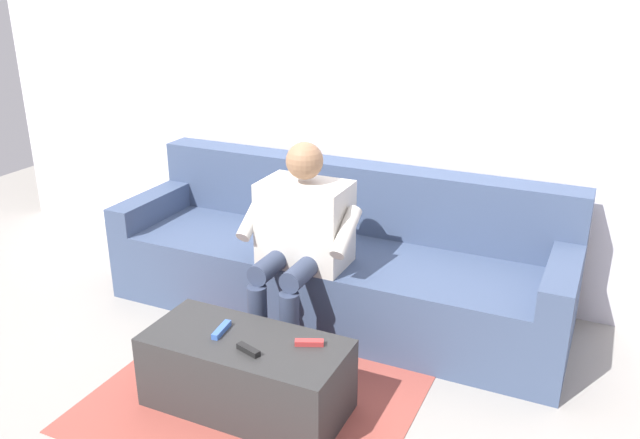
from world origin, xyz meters
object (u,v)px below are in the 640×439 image
person_solo_seated (300,232)px  remote_red (309,343)px  coffee_table (246,373)px  couch (339,262)px  remote_black (248,350)px  remote_blue (221,330)px

person_solo_seated → remote_red: (-0.34, 0.59, -0.24)m
coffee_table → person_solo_seated: person_solo_seated is taller
couch → coffee_table: couch is taller
remote_red → person_solo_seated: bearing=96.1°
coffee_table → person_solo_seated: 0.80m
remote_black → couch: bearing=-69.0°
coffee_table → remote_black: remote_black is taller
remote_black → remote_blue: same height
remote_blue → coffee_table: bearing=79.2°
remote_black → remote_blue: size_ratio=0.84×
couch → remote_black: couch is taller
couch → remote_red: bearing=106.0°
couch → person_solo_seated: bearing=80.9°
remote_blue → person_solo_seated: bearing=167.4°
remote_red → remote_blue: remote_blue is taller
couch → remote_red: 1.01m
couch → remote_blue: bearing=83.0°
couch → remote_black: bearing=93.4°
couch → coffee_table: bearing=90.0°
person_solo_seated → remote_blue: (0.07, 0.67, -0.24)m
coffee_table → remote_blue: bearing=-4.0°
couch → remote_black: size_ratio=21.52×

